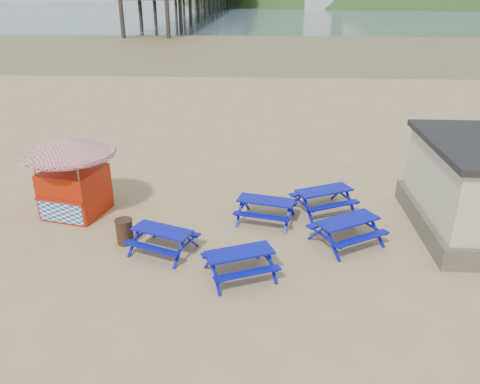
{
  "coord_description": "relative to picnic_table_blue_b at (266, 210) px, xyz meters",
  "views": [
    {
      "loc": [
        1.57,
        -13.58,
        7.63
      ],
      "look_at": [
        0.74,
        1.5,
        1.0
      ],
      "focal_mm": 35.0,
      "sensor_mm": 36.0,
      "label": 1
    }
  ],
  "objects": [
    {
      "name": "picnic_table_blue_e",
      "position": [
        -0.73,
        -3.5,
        -0.01
      ],
      "size": [
        2.36,
        2.15,
        0.8
      ],
      "rotation": [
        0.0,
        0.0,
        0.39
      ],
      "color": "#060796",
      "rests_on": "ground"
    },
    {
      "name": "headland_town",
      "position": [
        88.33,
        228.4,
        -10.32
      ],
      "size": [
        264.0,
        144.0,
        108.0
      ],
      "color": "#2D4C1E",
      "rests_on": "ground"
    },
    {
      "name": "litter_bin",
      "position": [
        -4.54,
        -1.83,
        0.01
      ],
      "size": [
        0.58,
        0.58,
        0.84
      ],
      "color": "#371E14",
      "rests_on": "ground"
    },
    {
      "name": "ground",
      "position": [
        -1.67,
        -1.28,
        -0.41
      ],
      "size": [
        400.0,
        400.0,
        0.0
      ],
      "primitive_type": "plane",
      "color": "tan",
      "rests_on": "ground"
    },
    {
      "name": "wet_sand",
      "position": [
        -1.67,
        53.72,
        -0.41
      ],
      "size": [
        400.0,
        400.0,
        0.0
      ],
      "primitive_type": "plane",
      "color": "olive",
      "rests_on": "ground"
    },
    {
      "name": "picnic_table_blue_c",
      "position": [
        2.12,
        0.94,
        0.02
      ],
      "size": [
        2.56,
        2.36,
        0.86
      ],
      "rotation": [
        0.0,
        0.0,
        0.44
      ],
      "color": "#060796",
      "rests_on": "ground"
    },
    {
      "name": "picnic_table_blue_b",
      "position": [
        0.0,
        0.0,
        0.0
      ],
      "size": [
        2.29,
        2.01,
        0.83
      ],
      "rotation": [
        0.0,
        0.0,
        -0.24
      ],
      "color": "#060796",
      "rests_on": "ground"
    },
    {
      "name": "sea",
      "position": [
        -1.67,
        168.72,
        -0.41
      ],
      "size": [
        400.0,
        400.0,
        0.0
      ],
      "primitive_type": "plane",
      "color": "#4C5F6C",
      "rests_on": "ground"
    },
    {
      "name": "picnic_table_blue_d",
      "position": [
        -3.19,
        -2.3,
        -0.02
      ],
      "size": [
        2.3,
        2.1,
        0.79
      ],
      "rotation": [
        0.0,
        0.0,
        -0.37
      ],
      "color": "#060796",
      "rests_on": "ground"
    },
    {
      "name": "picnic_table_blue_f",
      "position": [
        2.61,
        -1.45,
        0.02
      ],
      "size": [
        2.62,
        2.48,
        0.86
      ],
      "rotation": [
        0.0,
        0.0,
        0.54
      ],
      "color": "#060796",
      "rests_on": "ground"
    },
    {
      "name": "ice_cream_kiosk",
      "position": [
        -6.89,
        0.26,
        1.42
      ],
      "size": [
        3.91,
        3.91,
        2.92
      ],
      "rotation": [
        0.0,
        0.0,
        -0.23
      ],
      "color": "#AC1B08",
      "rests_on": "ground"
    }
  ]
}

